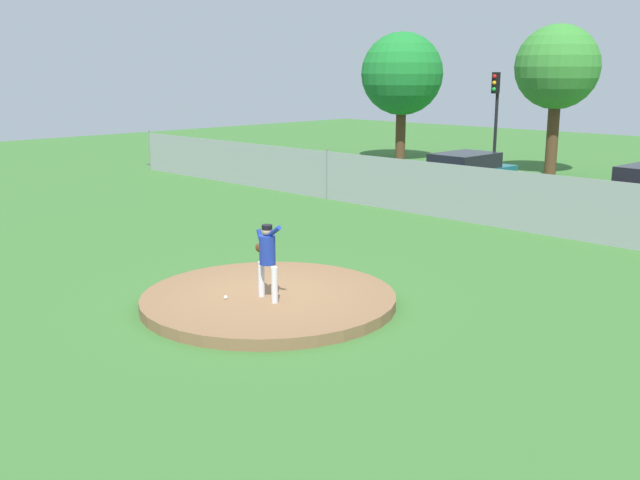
# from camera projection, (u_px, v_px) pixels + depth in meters

# --- Properties ---
(ground_plane) EXTENTS (80.00, 80.00, 0.00)m
(ground_plane) POSITION_uv_depth(u_px,v_px,m) (439.00, 254.00, 19.13)
(ground_plane) COLOR #386B2D
(asphalt_strip) EXTENTS (44.00, 7.00, 0.01)m
(asphalt_strip) POSITION_uv_depth(u_px,v_px,m) (584.00, 211.00, 25.04)
(asphalt_strip) COLOR #2B2B2D
(asphalt_strip) RESTS_ON ground_plane
(pitchers_mound) EXTENTS (5.22, 5.22, 0.23)m
(pitchers_mound) POSITION_uv_depth(u_px,v_px,m) (269.00, 299.00, 14.93)
(pitchers_mound) COLOR brown
(pitchers_mound) RESTS_ON ground_plane
(pitcher_youth) EXTENTS (0.83, 0.32, 1.58)m
(pitcher_youth) POSITION_uv_depth(u_px,v_px,m) (267.00, 254.00, 14.34)
(pitcher_youth) COLOR silver
(pitcher_youth) RESTS_ON pitchers_mound
(baseball) EXTENTS (0.07, 0.07, 0.07)m
(baseball) POSITION_uv_depth(u_px,v_px,m) (226.00, 297.00, 14.56)
(baseball) COLOR white
(baseball) RESTS_ON pitchers_mound
(chainlink_fence) EXTENTS (39.88, 0.07, 1.89)m
(chainlink_fence) POSITION_uv_depth(u_px,v_px,m) (519.00, 201.00, 21.71)
(chainlink_fence) COLOR gray
(chainlink_fence) RESTS_ON ground_plane
(parked_car_teal) EXTENTS (2.06, 4.57, 1.66)m
(parked_car_teal) POSITION_uv_depth(u_px,v_px,m) (464.00, 176.00, 27.78)
(parked_car_teal) COLOR #146066
(parked_car_teal) RESTS_ON ground_plane
(traffic_cone_orange) EXTENTS (0.40, 0.40, 0.55)m
(traffic_cone_orange) POSITION_uv_depth(u_px,v_px,m) (324.00, 182.00, 29.72)
(traffic_cone_orange) COLOR orange
(traffic_cone_orange) RESTS_ON asphalt_strip
(traffic_light_near) EXTENTS (0.28, 0.46, 4.66)m
(traffic_light_near) POSITION_uv_depth(u_px,v_px,m) (496.00, 107.00, 31.60)
(traffic_light_near) COLOR black
(traffic_light_near) RESTS_ON ground_plane
(tree_leaning_west) EXTENTS (4.34, 4.34, 6.74)m
(tree_leaning_west) POSITION_uv_depth(u_px,v_px,m) (402.00, 74.00, 38.46)
(tree_leaning_west) COLOR #4C331E
(tree_leaning_west) RESTS_ON ground_plane
(tree_slender_far) EXTENTS (3.81, 3.81, 6.79)m
(tree_slender_far) POSITION_uv_depth(u_px,v_px,m) (557.00, 68.00, 32.89)
(tree_slender_far) COLOR #4C331E
(tree_slender_far) RESTS_ON ground_plane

